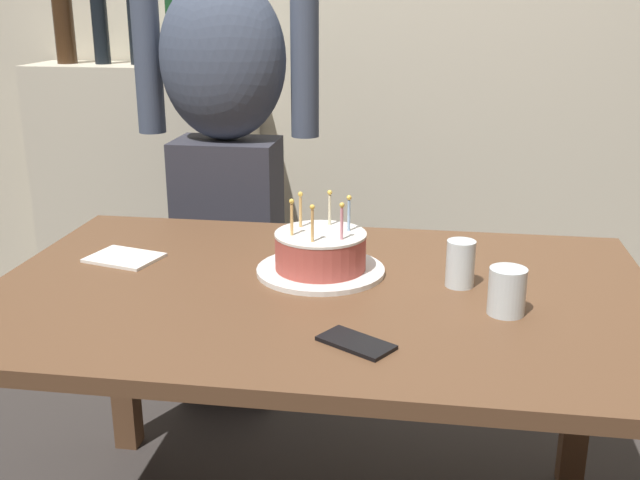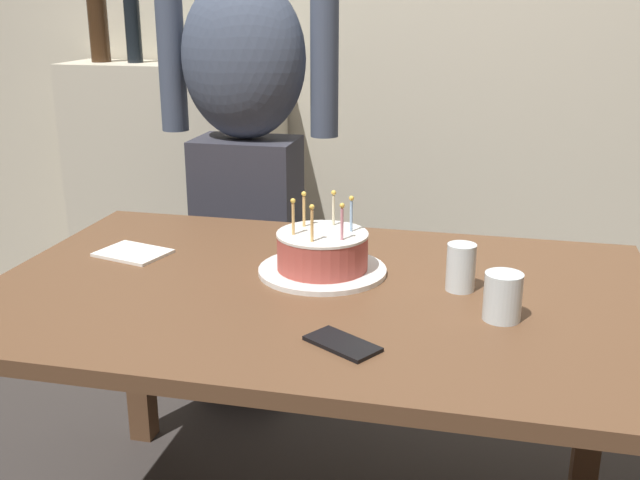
{
  "view_description": "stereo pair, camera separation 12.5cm",
  "coord_description": "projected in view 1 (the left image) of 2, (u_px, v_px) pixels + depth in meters",
  "views": [
    {
      "loc": [
        0.24,
        -1.57,
        1.37
      ],
      "look_at": [
        -0.0,
        0.04,
        0.84
      ],
      "focal_mm": 42.17,
      "sensor_mm": 36.0,
      "label": 1
    },
    {
      "loc": [
        0.36,
        -1.54,
        1.37
      ],
      "look_at": [
        -0.0,
        0.04,
        0.84
      ],
      "focal_mm": 42.17,
      "sensor_mm": 36.0,
      "label": 2
    }
  ],
  "objects": [
    {
      "name": "shelf_cabinet",
      "position": [
        149.0,
        197.0,
        3.14
      ],
      "size": [
        0.89,
        0.3,
        1.41
      ],
      "color": "beige",
      "rests_on": "ground_plane"
    },
    {
      "name": "water_glass_near",
      "position": [
        460.0,
        264.0,
        1.69
      ],
      "size": [
        0.07,
        0.07,
        0.11
      ],
      "primitive_type": "cylinder",
      "color": "silver",
      "rests_on": "dining_table"
    },
    {
      "name": "dining_table",
      "position": [
        320.0,
        326.0,
        1.73
      ],
      "size": [
        1.5,
        0.96,
        0.74
      ],
      "color": "brown",
      "rests_on": "ground_plane"
    },
    {
      "name": "birthday_cake",
      "position": [
        321.0,
        255.0,
        1.77
      ],
      "size": [
        0.31,
        0.31,
        0.19
      ],
      "color": "white",
      "rests_on": "dining_table"
    },
    {
      "name": "back_wall",
      "position": [
        379.0,
        14.0,
        2.99
      ],
      "size": [
        5.2,
        0.1,
        2.6
      ],
      "primitive_type": "cube",
      "color": "beige",
      "rests_on": "ground_plane"
    },
    {
      "name": "napkin_stack",
      "position": [
        124.0,
        258.0,
        1.88
      ],
      "size": [
        0.2,
        0.17,
        0.01
      ],
      "primitive_type": "cube",
      "rotation": [
        0.0,
        0.0,
        -0.26
      ],
      "color": "white",
      "rests_on": "dining_table"
    },
    {
      "name": "cell_phone",
      "position": [
        356.0,
        343.0,
        1.42
      ],
      "size": [
        0.16,
        0.14,
        0.01
      ],
      "primitive_type": "cube",
      "rotation": [
        0.0,
        0.0,
        -0.56
      ],
      "color": "black",
      "rests_on": "dining_table"
    },
    {
      "name": "person_man_bearded",
      "position": [
        226.0,
        154.0,
        2.47
      ],
      "size": [
        0.61,
        0.27,
        1.66
      ],
      "rotation": [
        0.0,
        0.0,
        3.14
      ],
      "color": "#33333D",
      "rests_on": "ground_plane"
    },
    {
      "name": "water_glass_far",
      "position": [
        507.0,
        291.0,
        1.54
      ],
      "size": [
        0.08,
        0.08,
        0.1
      ],
      "primitive_type": "cylinder",
      "color": "silver",
      "rests_on": "dining_table"
    }
  ]
}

